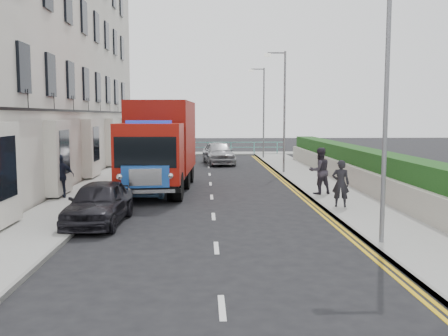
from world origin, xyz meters
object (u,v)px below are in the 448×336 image
red_lorry (160,143)px  pedestrian_east_near (341,183)px  bedford_lorry (145,167)px  lamp_mid (282,105)px  lamp_far (262,107)px  lamp_near (382,91)px  parked_car_front (99,203)px

red_lorry → pedestrian_east_near: 8.68m
pedestrian_east_near → bedford_lorry: bearing=-7.3°
lamp_mid → pedestrian_east_near: (0.40, -11.02, -3.03)m
red_lorry → lamp_far: bearing=70.8°
lamp_far → pedestrian_east_near: bearing=-88.9°
lamp_near → lamp_far: (0.00, 26.00, 0.00)m
lamp_mid → lamp_far: bearing=90.0°
pedestrian_east_near → parked_car_front: bearing=29.4°
bedford_lorry → lamp_mid: bearing=41.5°
bedford_lorry → lamp_far: bearing=61.7°
lamp_near → lamp_mid: (0.00, 16.00, 0.00)m
lamp_mid → parked_car_front: lamp_mid is taller
lamp_near → lamp_far: bearing=90.0°
parked_car_front → pedestrian_east_near: (8.18, 1.98, 0.29)m
lamp_mid → pedestrian_east_near: lamp_mid is taller
lamp_near → parked_car_front: (-7.78, 3.00, -3.32)m
red_lorry → lamp_mid: bearing=45.1°
lamp_near → lamp_mid: bearing=90.0°
lamp_mid → red_lorry: (-6.46, -5.83, -1.85)m
lamp_far → pedestrian_east_near: size_ratio=4.13×
lamp_mid → bedford_lorry: (-6.94, -7.89, -2.72)m
pedestrian_east_near → lamp_mid: bearing=-72.1°
lamp_far → bedford_lorry: (-6.94, -17.89, -2.72)m
lamp_far → parked_car_front: size_ratio=1.75×
lamp_far → bedford_lorry: size_ratio=1.15×
bedford_lorry → pedestrian_east_near: 7.99m
lamp_mid → pedestrian_east_near: 11.44m
lamp_near → red_lorry: bearing=122.4°
lamp_far → red_lorry: bearing=-112.2°
lamp_near → red_lorry: lamp_near is taller
lamp_far → red_lorry: size_ratio=0.89×
red_lorry → lamp_near: bearing=-54.5°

